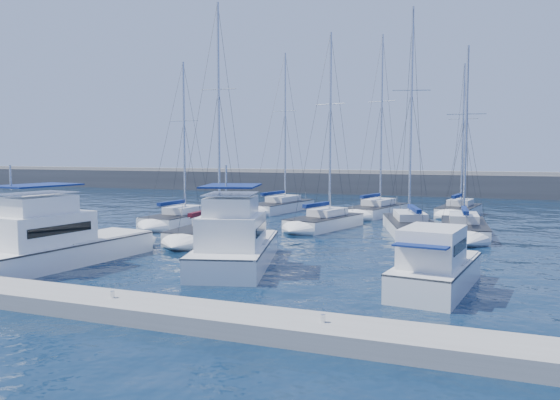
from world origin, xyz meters
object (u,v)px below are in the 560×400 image
(sailboat_mid_c, at_px, (325,221))
(sailboat_back_b, at_px, (377,210))
(motor_yacht_port_inner, at_px, (55,244))
(sailboat_mid_a, at_px, (181,219))
(sailboat_mid_e, at_px, (464,229))
(sailboat_back_a, at_px, (281,206))
(motor_yacht_stbd_inner, at_px, (235,245))
(sailboat_back_c, at_px, (459,210))
(motor_yacht_stbd_outer, at_px, (435,269))
(sailboat_mid_b, at_px, (215,230))
(sailboat_mid_d, at_px, (411,226))

(sailboat_mid_c, distance_m, sailboat_back_b, 10.63)
(motor_yacht_port_inner, relative_size, sailboat_mid_a, 0.79)
(sailboat_mid_e, bearing_deg, sailboat_back_a, 144.76)
(motor_yacht_stbd_inner, distance_m, sailboat_back_c, 30.16)
(motor_yacht_port_inner, bearing_deg, sailboat_mid_e, 50.80)
(motor_yacht_stbd_inner, xyz_separation_m, motor_yacht_stbd_outer, (10.11, -1.38, -0.19))
(sailboat_mid_b, bearing_deg, sailboat_mid_a, 136.62)
(sailboat_mid_c, height_order, sailboat_back_b, sailboat_back_b)
(sailboat_back_a, bearing_deg, sailboat_mid_a, -96.57)
(motor_yacht_stbd_inner, relative_size, sailboat_mid_c, 0.63)
(motor_yacht_stbd_inner, relative_size, sailboat_mid_a, 0.72)
(sailboat_mid_d, bearing_deg, sailboat_back_a, 127.01)
(motor_yacht_port_inner, relative_size, motor_yacht_stbd_outer, 1.50)
(motor_yacht_port_inner, distance_m, motor_yacht_stbd_inner, 9.43)
(sailboat_mid_d, xyz_separation_m, sailboat_mid_e, (3.72, 0.05, -0.03))
(motor_yacht_stbd_outer, bearing_deg, sailboat_mid_e, 96.25)
(sailboat_mid_c, distance_m, sailboat_mid_e, 10.34)
(motor_yacht_stbd_inner, distance_m, motor_yacht_stbd_outer, 10.21)
(motor_yacht_stbd_inner, height_order, sailboat_back_b, sailboat_back_b)
(sailboat_mid_a, bearing_deg, sailboat_mid_c, 15.55)
(motor_yacht_stbd_outer, height_order, sailboat_back_a, sailboat_back_a)
(sailboat_mid_b, xyz_separation_m, sailboat_mid_e, (16.09, 7.40, -0.03))
(sailboat_back_a, bearing_deg, sailboat_mid_d, -27.91)
(motor_yacht_stbd_inner, xyz_separation_m, sailboat_back_a, (-7.67, 26.36, -0.60))
(motor_yacht_port_inner, distance_m, sailboat_back_b, 31.28)
(sailboat_mid_d, bearing_deg, sailboat_mid_e, -15.54)
(motor_yacht_stbd_inner, xyz_separation_m, sailboat_back_c, (9.47, 28.62, -0.60))
(motor_yacht_stbd_outer, bearing_deg, sailboat_mid_d, 108.63)
(motor_yacht_port_inner, distance_m, sailboat_mid_c, 20.89)
(sailboat_back_a, relative_size, sailboat_back_c, 1.12)
(sailboat_mid_c, bearing_deg, motor_yacht_port_inner, -100.80)
(motor_yacht_port_inner, height_order, sailboat_mid_c, sailboat_mid_c)
(motor_yacht_stbd_outer, distance_m, sailboat_mid_d, 17.33)
(motor_yacht_stbd_inner, relative_size, sailboat_mid_d, 0.58)
(sailboat_mid_d, bearing_deg, sailboat_mid_c, 162.55)
(motor_yacht_stbd_outer, distance_m, sailboat_mid_b, 18.44)
(motor_yacht_stbd_outer, bearing_deg, sailboat_mid_b, 155.96)
(motor_yacht_stbd_inner, height_order, sailboat_back_c, sailboat_back_c)
(sailboat_mid_b, distance_m, sailboat_mid_d, 14.39)
(motor_yacht_stbd_outer, bearing_deg, motor_yacht_port_inner, -167.41)
(sailboat_mid_d, xyz_separation_m, sailboat_back_a, (-14.44, 10.74, -0.00))
(sailboat_mid_c, bearing_deg, sailboat_back_c, 69.02)
(sailboat_back_a, bearing_deg, motor_yacht_port_inner, -83.70)
(motor_yacht_port_inner, relative_size, sailboat_back_c, 0.73)
(sailboat_back_a, distance_m, sailboat_back_c, 17.30)
(motor_yacht_stbd_outer, bearing_deg, sailboat_back_b, 113.63)
(motor_yacht_port_inner, distance_m, sailboat_mid_e, 26.99)
(motor_yacht_stbd_inner, height_order, sailboat_mid_a, sailboat_mid_a)
(sailboat_mid_b, relative_size, sailboat_back_c, 1.14)
(sailboat_mid_c, height_order, sailboat_back_c, sailboat_mid_c)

